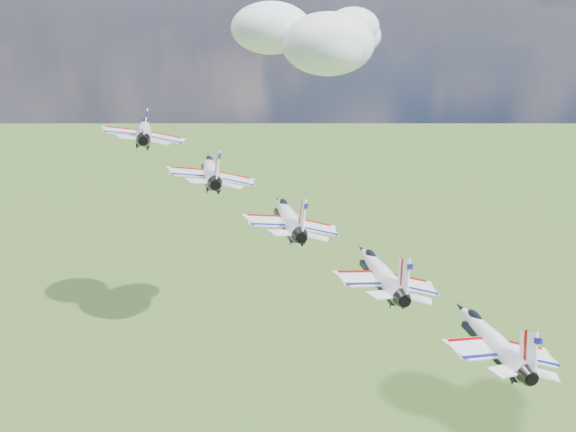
{
  "coord_description": "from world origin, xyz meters",
  "views": [
    {
      "loc": [
        -2.12,
        -66.24,
        179.21
      ],
      "look_at": [
        2.91,
        5.83,
        155.11
      ],
      "focal_mm": 40.0,
      "sensor_mm": 36.0,
      "label": 1
    }
  ],
  "objects_px": {
    "jet_0": "(144,130)",
    "jet_3": "(380,271)",
    "jet_4": "(490,337)",
    "jet_1": "(211,170)",
    "jet_2": "(288,216)"
  },
  "relations": [
    {
      "from": "jet_4",
      "to": "jet_0",
      "type": "bearing_deg",
      "value": 130.43
    },
    {
      "from": "jet_0",
      "to": "jet_4",
      "type": "xyz_separation_m",
      "value": [
        37.61,
        -34.7,
        -14.6
      ]
    },
    {
      "from": "jet_1",
      "to": "jet_3",
      "type": "bearing_deg",
      "value": -49.57
    },
    {
      "from": "jet_0",
      "to": "jet_1",
      "type": "relative_size",
      "value": 1.0
    },
    {
      "from": "jet_1",
      "to": "jet_4",
      "type": "height_order",
      "value": "jet_1"
    },
    {
      "from": "jet_3",
      "to": "jet_4",
      "type": "relative_size",
      "value": 1.0
    },
    {
      "from": "jet_0",
      "to": "jet_3",
      "type": "bearing_deg",
      "value": -49.57
    },
    {
      "from": "jet_0",
      "to": "jet_1",
      "type": "bearing_deg",
      "value": -49.57
    },
    {
      "from": "jet_2",
      "to": "jet_3",
      "type": "height_order",
      "value": "jet_2"
    },
    {
      "from": "jet_1",
      "to": "jet_0",
      "type": "bearing_deg",
      "value": 130.43
    },
    {
      "from": "jet_0",
      "to": "jet_4",
      "type": "height_order",
      "value": "jet_0"
    },
    {
      "from": "jet_0",
      "to": "jet_3",
      "type": "height_order",
      "value": "jet_0"
    },
    {
      "from": "jet_1",
      "to": "jet_2",
      "type": "bearing_deg",
      "value": -49.57
    },
    {
      "from": "jet_3",
      "to": "jet_1",
      "type": "bearing_deg",
      "value": 130.43
    },
    {
      "from": "jet_3",
      "to": "jet_0",
      "type": "bearing_deg",
      "value": 130.43
    }
  ]
}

